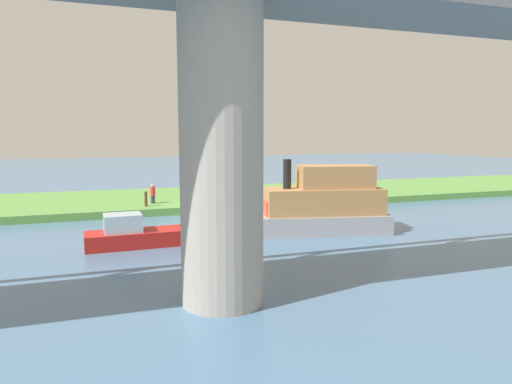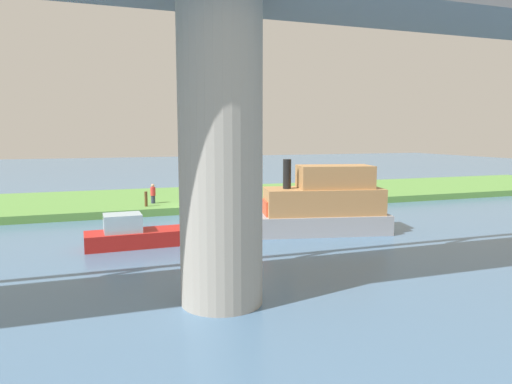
{
  "view_description": "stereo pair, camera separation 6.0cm",
  "coord_description": "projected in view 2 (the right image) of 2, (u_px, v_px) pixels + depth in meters",
  "views": [
    {
      "loc": [
        7.01,
        30.6,
        5.41
      ],
      "look_at": [
        -1.99,
        5.0,
        2.0
      ],
      "focal_mm": 32.64,
      "sensor_mm": 36.0,
      "label": 1
    },
    {
      "loc": [
        6.95,
        30.62,
        5.41
      ],
      "look_at": [
        -1.99,
        5.0,
        2.0
      ],
      "focal_mm": 32.64,
      "sensor_mm": 36.0,
      "label": 2
    }
  ],
  "objects": [
    {
      "name": "person_on_bank",
      "position": [
        153.0,
        193.0,
        32.93
      ],
      "size": [
        0.48,
        0.48,
        1.39
      ],
      "color": "#2D334C",
      "rests_on": "grassy_bank"
    },
    {
      "name": "pontoon_yellow",
      "position": [
        133.0,
        234.0,
        22.44
      ],
      "size": [
        4.87,
        1.84,
        1.61
      ],
      "color": "red",
      "rests_on": "ground"
    },
    {
      "name": "houseboat_blue",
      "position": [
        246.0,
        212.0,
        29.73
      ],
      "size": [
        4.07,
        2.22,
        1.29
      ],
      "color": "#99999E",
      "rests_on": "ground"
    },
    {
      "name": "bridge_pylon",
      "position": [
        221.0,
        156.0,
        14.43
      ],
      "size": [
        2.61,
        2.61,
        9.43
      ],
      "primitive_type": "cylinder",
      "color": "#9E998E",
      "rests_on": "ground"
    },
    {
      "name": "mooring_post",
      "position": [
        146.0,
        199.0,
        31.55
      ],
      "size": [
        0.2,
        0.2,
        1.02
      ],
      "primitive_type": "cylinder",
      "color": "brown",
      "rests_on": "grassy_bank"
    },
    {
      "name": "ground_plane",
      "position": [
        204.0,
        214.0,
        31.63
      ],
      "size": [
        160.0,
        160.0,
        0.0
      ],
      "primitive_type": "plane",
      "color": "#4C7093"
    },
    {
      "name": "grassy_bank",
      "position": [
        187.0,
        199.0,
        37.22
      ],
      "size": [
        80.0,
        12.0,
        0.5
      ],
      "primitive_type": "cube",
      "color": "#5B9342",
      "rests_on": "ground"
    },
    {
      "name": "riverboat_paddlewheel",
      "position": [
        320.0,
        206.0,
        25.39
      ],
      "size": [
        8.31,
        4.26,
        4.05
      ],
      "color": "#99999E",
      "rests_on": "ground"
    }
  ]
}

